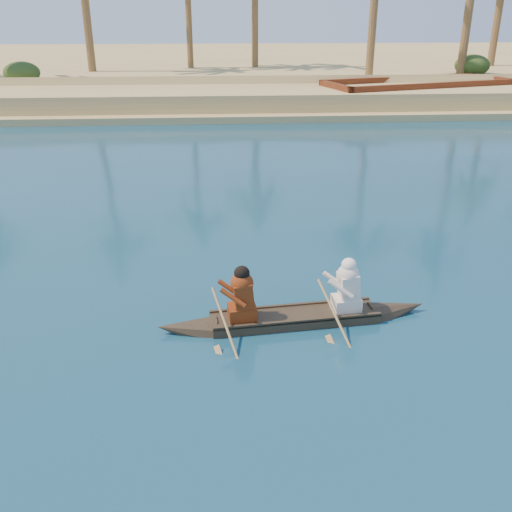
{
  "coord_description": "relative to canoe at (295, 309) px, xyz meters",
  "views": [
    {
      "loc": [
        -9.37,
        -8.08,
        5.54
      ],
      "look_at": [
        -8.66,
        2.42,
        0.96
      ],
      "focal_mm": 40.0,
      "sensor_mm": 36.0,
      "label": 1
    }
  ],
  "objects": [
    {
      "name": "canoe",
      "position": [
        0.0,
        0.0,
        0.0
      ],
      "size": [
        5.29,
        1.25,
        1.45
      ],
      "rotation": [
        0.0,
        0.0,
        0.11
      ],
      "color": "#372E1E",
      "rests_on": "ground"
    },
    {
      "name": "barge_mid",
      "position": [
        10.85,
        25.61,
        0.39
      ],
      "size": [
        12.06,
        6.89,
        1.91
      ],
      "rotation": [
        0.0,
        0.0,
        0.29
      ],
      "color": "brown",
      "rests_on": "ground"
    },
    {
      "name": "shrub_cluster",
      "position": [
        7.98,
        30.11,
        0.92
      ],
      "size": [
        100.0,
        6.0,
        2.4
      ],
      "primitive_type": null,
      "color": "#253F17",
      "rests_on": "ground"
    },
    {
      "name": "sandy_embankment",
      "position": [
        7.98,
        45.49,
        0.25
      ],
      "size": [
        150.0,
        51.0,
        1.5
      ],
      "color": "tan",
      "rests_on": "ground"
    }
  ]
}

